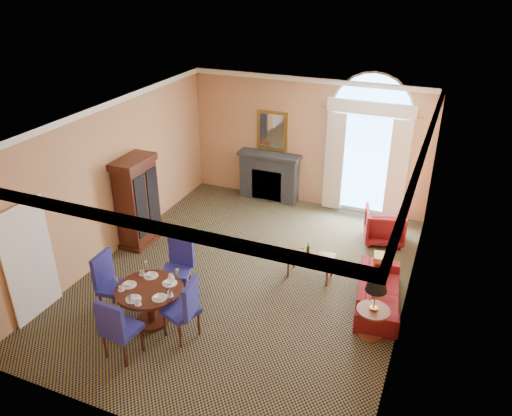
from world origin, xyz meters
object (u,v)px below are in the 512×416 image
at_px(side_table, 375,300).
at_px(sofa, 379,291).
at_px(dining_table, 150,297).
at_px(armchair, 384,225).
at_px(coffee_table, 310,258).
at_px(armoire, 138,203).

bearing_deg(side_table, sofa, 93.13).
relative_size(dining_table, armchair, 1.33).
height_order(armchair, coffee_table, armchair).
xyz_separation_m(armoire, dining_table, (1.76, -2.28, -0.41)).
bearing_deg(armoire, sofa, -2.81).
distance_m(armoire, armchair, 5.41).
bearing_deg(side_table, armoire, 167.57).
bearing_deg(armoire, side_table, -12.43).
xyz_separation_m(armchair, coffee_table, (-1.09, -1.99, 0.04)).
distance_m(coffee_table, side_table, 1.95).
height_order(sofa, side_table, side_table).
relative_size(sofa, side_table, 1.66).
relative_size(armoire, sofa, 1.04).
bearing_deg(coffee_table, sofa, -20.39).
distance_m(dining_table, sofa, 4.06).
height_order(armoire, side_table, armoire).
relative_size(armoire, dining_table, 1.74).
distance_m(armchair, side_table, 3.30).
bearing_deg(side_table, dining_table, -162.79).
xyz_separation_m(sofa, armchair, (-0.31, 2.34, 0.11)).
xyz_separation_m(sofa, coffee_table, (-1.40, 0.36, 0.15)).
height_order(dining_table, coffee_table, dining_table).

